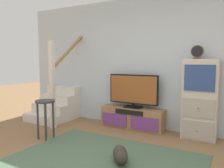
{
  "coord_description": "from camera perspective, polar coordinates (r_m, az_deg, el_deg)",
  "views": [
    {
      "loc": [
        1.57,
        -1.97,
        1.4
      ],
      "look_at": [
        -0.49,
        1.66,
        0.96
      ],
      "focal_mm": 35.97,
      "sensor_mm": 36.0,
      "label": 1
    }
  ],
  "objects": [
    {
      "name": "back_wall",
      "position": [
        4.7,
        10.07,
        5.3
      ],
      "size": [
        6.4,
        0.12,
        2.7
      ],
      "primitive_type": "cube",
      "color": "silver",
      "rests_on": "ground_plane"
    },
    {
      "name": "dog",
      "position": [
        3.21,
        2.13,
        -17.56
      ],
      "size": [
        0.41,
        0.49,
        0.23
      ],
      "color": "#332D28",
      "rests_on": "ground_plane"
    },
    {
      "name": "media_console",
      "position": [
        4.71,
        5.24,
        -8.6
      ],
      "size": [
        1.32,
        0.38,
        0.43
      ],
      "color": "#997047",
      "rests_on": "ground_plane"
    },
    {
      "name": "staircase",
      "position": [
        5.74,
        -12.65,
        -4.5
      ],
      "size": [
        1.0,
        1.36,
        2.2
      ],
      "color": "silver",
      "rests_on": "ground_plane"
    },
    {
      "name": "side_cabinet",
      "position": [
        4.27,
        21.46,
        -3.7
      ],
      "size": [
        0.58,
        0.38,
        1.43
      ],
      "color": "beige",
      "rests_on": "ground_plane"
    },
    {
      "name": "television",
      "position": [
        4.62,
        5.43,
        -1.57
      ],
      "size": [
        1.06,
        0.22,
        0.69
      ],
      "color": "black",
      "rests_on": "media_console"
    },
    {
      "name": "bar_stool_near",
      "position": [
        4.18,
        -16.59,
        -6.39
      ],
      "size": [
        0.34,
        0.34,
        0.7
      ],
      "color": "#333338",
      "rests_on": "ground_plane"
    },
    {
      "name": "desk_clock",
      "position": [
        4.21,
        20.87,
        7.6
      ],
      "size": [
        0.21,
        0.08,
        0.24
      ],
      "color": "#4C3823",
      "rests_on": "side_cabinet"
    },
    {
      "name": "area_rug",
      "position": [
        3.32,
        -1.81,
        -18.83
      ],
      "size": [
        2.6,
        1.8,
        0.01
      ],
      "primitive_type": "cube",
      "color": "#4C664C",
      "rests_on": "ground_plane"
    }
  ]
}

